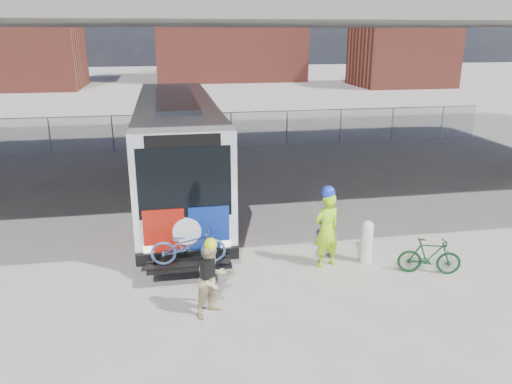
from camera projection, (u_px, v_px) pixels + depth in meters
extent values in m
plane|color=#9E9991|center=(252.00, 234.00, 14.92)|extent=(160.00, 160.00, 0.00)
cube|color=silver|center=(177.00, 145.00, 17.64)|extent=(2.55, 12.00, 3.20)
cube|color=black|center=(176.00, 125.00, 17.92)|extent=(2.61, 11.00, 1.28)
cube|color=black|center=(185.00, 182.00, 11.95)|extent=(2.24, 0.12, 1.76)
cube|color=black|center=(183.00, 140.00, 11.64)|extent=(1.78, 0.12, 0.30)
cube|color=black|center=(188.00, 256.00, 12.43)|extent=(2.55, 0.20, 0.30)
cube|color=#99150B|center=(164.00, 233.00, 12.17)|extent=(1.00, 0.08, 1.20)
cube|color=navy|center=(209.00, 230.00, 12.36)|extent=(1.00, 0.08, 1.20)
cylinder|color=silver|center=(187.00, 231.00, 12.24)|extent=(0.70, 0.06, 0.70)
cube|color=gray|center=(175.00, 98.00, 17.13)|extent=(1.28, 7.20, 0.14)
cube|color=black|center=(189.00, 264.00, 11.96)|extent=(2.00, 0.70, 0.06)
cylinder|color=black|center=(143.00, 232.00, 13.76)|extent=(0.30, 1.00, 1.00)
cylinder|color=black|center=(226.00, 227.00, 14.16)|extent=(0.30, 1.00, 1.00)
cylinder|color=black|center=(149.00, 159.00, 21.82)|extent=(0.30, 1.00, 1.00)
cylinder|color=black|center=(202.00, 156.00, 22.22)|extent=(0.30, 1.00, 1.00)
cube|color=#99150B|center=(136.00, 198.00, 14.06)|extent=(0.06, 2.60, 1.70)
cube|color=navy|center=(138.00, 182.00, 15.56)|extent=(0.06, 1.40, 1.70)
cube|color=#99150B|center=(228.00, 193.00, 14.51)|extent=(0.06, 2.60, 1.70)
cube|color=navy|center=(221.00, 178.00, 16.00)|extent=(0.06, 1.40, 1.70)
imported|color=#40588D|center=(188.00, 245.00, 11.81)|extent=(1.80, 0.69, 0.93)
cube|color=#605E59|center=(231.00, 1.00, 16.61)|extent=(40.00, 16.00, 1.50)
cylinder|color=gray|center=(50.00, 136.00, 24.52)|extent=(0.06, 0.06, 1.80)
cylinder|color=gray|center=(133.00, 133.00, 25.20)|extent=(0.06, 0.06, 1.80)
cylinder|color=gray|center=(212.00, 131.00, 25.89)|extent=(0.06, 0.06, 1.80)
cylinder|color=gray|center=(287.00, 128.00, 26.58)|extent=(0.06, 0.06, 1.80)
cylinder|color=gray|center=(358.00, 126.00, 27.27)|extent=(0.06, 0.06, 1.80)
cylinder|color=gray|center=(425.00, 123.00, 27.95)|extent=(0.06, 0.06, 1.80)
plane|color=gray|center=(212.00, 131.00, 25.89)|extent=(30.00, 0.00, 30.00)
cube|color=gray|center=(212.00, 113.00, 25.61)|extent=(30.00, 0.05, 0.04)
cube|color=brown|center=(10.00, 40.00, 52.46)|extent=(14.00, 10.00, 10.00)
cube|color=brown|center=(227.00, 31.00, 62.84)|extent=(18.00, 12.00, 12.00)
cube|color=brown|center=(402.00, 49.00, 55.30)|extent=(10.00, 8.00, 8.00)
cylinder|color=white|center=(367.00, 244.00, 12.98)|extent=(0.30, 0.30, 1.01)
sphere|color=white|center=(368.00, 226.00, 12.82)|extent=(0.30, 0.30, 0.30)
imported|color=#A8F419|center=(327.00, 230.00, 12.64)|extent=(0.82, 0.66, 1.97)
sphere|color=#1B33E5|center=(328.00, 192.00, 12.33)|extent=(0.34, 0.34, 0.34)
imported|color=tan|center=(212.00, 280.00, 10.49)|extent=(0.98, 0.95, 1.59)
sphere|color=#D5EE19|center=(211.00, 244.00, 10.24)|extent=(0.28, 0.28, 0.28)
cube|color=black|center=(208.00, 269.00, 10.22)|extent=(0.32, 0.30, 0.40)
imported|color=#133C1B|center=(429.00, 256.00, 12.37)|extent=(1.60, 0.87, 0.93)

